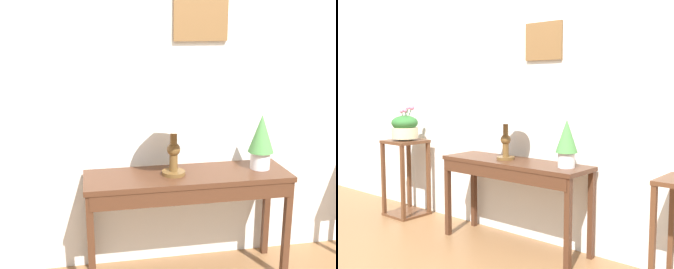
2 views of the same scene
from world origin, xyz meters
The scene contains 4 objects.
back_wall_with_art centered at (0.00, 1.47, 1.40)m, with size 9.00×0.13×2.80m.
console_table centered at (-0.04, 1.15, 0.65)m, with size 1.37×0.41×0.75m.
table_lamp centered at (-0.13, 1.17, 1.15)m, with size 0.33×0.33×0.53m.
potted_plant_on_console centered at (0.48, 1.19, 0.96)m, with size 0.17×0.17×0.38m.
Camera 1 is at (-0.67, -1.47, 1.73)m, focal length 46.27 mm.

